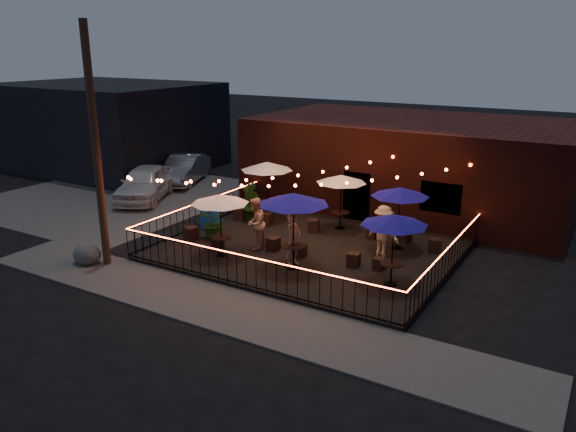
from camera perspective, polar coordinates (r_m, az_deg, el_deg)
name	(u,v)px	position (r m, az deg, el deg)	size (l,w,h in m)	color
ground	(281,270)	(18.84, -0.72, -5.55)	(110.00, 110.00, 0.00)	black
patio	(310,250)	(20.42, 2.23, -3.50)	(10.00, 8.00, 0.15)	black
sidewalk	(222,307)	(16.39, -6.75, -9.18)	(18.00, 2.50, 0.05)	#45413F
parking_lot	(118,196)	(29.19, -16.90, 1.97)	(11.00, 12.00, 0.02)	#45413F
brick_building	(413,163)	(26.61, 12.54, 5.30)	(14.00, 8.00, 4.00)	#35130E
background_building	(107,125)	(36.39, -17.92, 8.77)	(12.00, 9.00, 5.00)	black
utility_pole	(96,149)	(19.24, -18.93, 6.45)	(0.26, 0.26, 8.00)	#3C2418
fence_front	(246,272)	(17.04, -4.26, -5.70)	(10.00, 0.04, 1.04)	black
fence_left	(201,214)	(22.91, -8.78, 0.18)	(0.04, 8.00, 1.04)	black
fence_right	(448,261)	(18.51, 15.99, -4.45)	(0.04, 8.00, 1.04)	black
festoon_lights	(282,183)	(19.93, -0.66, 3.36)	(10.02, 8.72, 1.32)	#F53614
cafe_table_0	(220,200)	(19.22, -6.94, 1.65)	(2.02, 2.02, 2.22)	black
cafe_table_1	(267,167)	(23.44, -2.17, 5.02)	(2.87, 2.87, 2.41)	black
cafe_table_2	(294,200)	(17.91, 0.57, 1.66)	(2.78, 2.78, 2.56)	black
cafe_table_3	(341,180)	(22.12, 5.43, 3.70)	(2.45, 2.45, 2.20)	black
cafe_table_4	(394,221)	(17.01, 10.75, -0.47)	(2.46, 2.46, 2.25)	black
cafe_table_5	(400,193)	(20.16, 11.33, 2.33)	(2.67, 2.67, 2.28)	black
bistro_chair_0	(191,233)	(21.47, -9.83, -1.76)	(0.43, 0.43, 0.51)	black
bistro_chair_1	(218,243)	(20.40, -7.12, -2.73)	(0.39, 0.39, 0.46)	black
bistro_chair_2	(240,214)	(23.71, -4.92, 0.22)	(0.42, 0.42, 0.49)	black
bistro_chair_3	(266,219)	(22.88, -2.22, -0.34)	(0.43, 0.43, 0.51)	black
bistro_chair_4	(273,244)	(20.13, -1.51, -2.85)	(0.40, 0.40, 0.47)	black
bistro_chair_5	(301,251)	(19.58, 1.33, -3.53)	(0.35, 0.35, 0.41)	black
bistro_chair_6	(314,226)	(22.13, 2.63, -0.98)	(0.41, 0.41, 0.49)	black
bistro_chair_7	(372,233)	(21.57, 8.55, -1.70)	(0.37, 0.37, 0.44)	black
bistro_chair_8	(354,260)	(18.81, 6.68, -4.43)	(0.40, 0.40, 0.47)	black
bistro_chair_9	(379,264)	(18.67, 9.23, -4.82)	(0.34, 0.34, 0.40)	black
bistro_chair_10	(405,236)	(21.42, 11.82, -2.03)	(0.37, 0.37, 0.44)	black
bistro_chair_11	(435,245)	(20.63, 14.67, -2.89)	(0.42, 0.42, 0.50)	black
patron_a	(293,240)	(18.57, 0.56, -2.44)	(0.65, 0.43, 1.79)	tan
patron_b	(255,224)	(20.10, -3.34, -0.77)	(0.92, 0.72, 1.89)	#D4AD8C
patron_c	(383,231)	(19.59, 9.66, -1.54)	(1.19, 0.68, 1.84)	beige
potted_shrub_a	(214,223)	(21.40, -7.55, -0.73)	(1.09, 0.95, 1.21)	#193611
potted_shrub_b	(251,206)	(23.24, -3.74, 1.05)	(0.76, 0.62, 1.39)	#163D10
potted_shrub_c	(250,197)	(24.83, -3.91, 1.96)	(0.72, 0.72, 1.28)	#1C3711
cooler	(211,217)	(22.58, -7.87, -0.10)	(0.76, 0.56, 0.96)	blue
boulder	(87,254)	(20.40, -19.76, -3.67)	(0.95, 0.81, 0.74)	#464641
car_white	(145,183)	(27.97, -14.33, 3.26)	(1.94, 4.82, 1.64)	silver
car_silver	(184,169)	(30.99, -10.50, 4.70)	(1.60, 4.58, 1.51)	#9B9BA2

